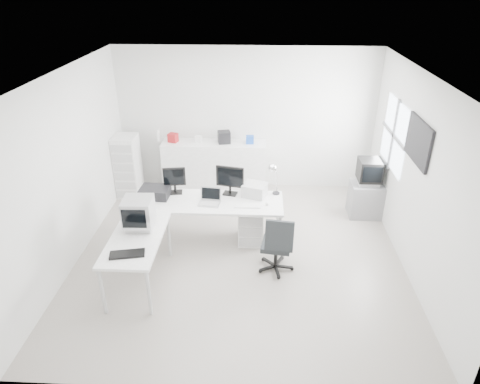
{
  "coord_description": "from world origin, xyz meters",
  "views": [
    {
      "loc": [
        0.29,
        -5.57,
        3.98
      ],
      "look_at": [
        0.0,
        0.2,
        1.0
      ],
      "focal_mm": 32.0,
      "sensor_mm": 36.0,
      "label": 1
    }
  ],
  "objects_px": {
    "side_desk": "(139,260)",
    "laptop": "(209,197)",
    "lcd_monitor_small": "(175,180)",
    "crt_monitor": "(139,214)",
    "lcd_monitor_large": "(230,181)",
    "inkjet_printer": "(155,192)",
    "office_chair": "(276,242)",
    "tv_cabinet": "(365,199)",
    "laser_printer": "(255,190)",
    "crt_tv": "(370,172)",
    "drawer_pedestal": "(251,225)",
    "filing_cabinet": "(128,166)",
    "sideboard": "(215,166)",
    "main_desk": "(208,221)"
  },
  "relations": [
    {
      "from": "lcd_monitor_small",
      "to": "crt_tv",
      "type": "relative_size",
      "value": 0.9
    },
    {
      "from": "side_desk",
      "to": "laptop",
      "type": "distance_m",
      "value": 1.43
    },
    {
      "from": "lcd_monitor_small",
      "to": "sideboard",
      "type": "xyz_separation_m",
      "value": [
        0.47,
        1.64,
        -0.47
      ]
    },
    {
      "from": "crt_monitor",
      "to": "sideboard",
      "type": "distance_m",
      "value": 2.88
    },
    {
      "from": "laptop",
      "to": "main_desk",
      "type": "bearing_deg",
      "value": 123.17
    },
    {
      "from": "inkjet_printer",
      "to": "lcd_monitor_large",
      "type": "relative_size",
      "value": 0.96
    },
    {
      "from": "tv_cabinet",
      "to": "sideboard",
      "type": "distance_m",
      "value": 2.97
    },
    {
      "from": "lcd_monitor_large",
      "to": "crt_monitor",
      "type": "height_order",
      "value": "lcd_monitor_large"
    },
    {
      "from": "filing_cabinet",
      "to": "drawer_pedestal",
      "type": "bearing_deg",
      "value": -32.31
    },
    {
      "from": "lcd_monitor_small",
      "to": "filing_cabinet",
      "type": "distance_m",
      "value": 1.84
    },
    {
      "from": "inkjet_printer",
      "to": "crt_tv",
      "type": "relative_size",
      "value": 0.92
    },
    {
      "from": "lcd_monitor_small",
      "to": "crt_tv",
      "type": "bearing_deg",
      "value": 3.82
    },
    {
      "from": "laptop",
      "to": "crt_monitor",
      "type": "relative_size",
      "value": 0.82
    },
    {
      "from": "lcd_monitor_large",
      "to": "crt_tv",
      "type": "height_order",
      "value": "lcd_monitor_large"
    },
    {
      "from": "laser_printer",
      "to": "crt_monitor",
      "type": "height_order",
      "value": "crt_monitor"
    },
    {
      "from": "side_desk",
      "to": "laptop",
      "type": "xyz_separation_m",
      "value": [
        0.9,
        1.0,
        0.49
      ]
    },
    {
      "from": "crt_tv",
      "to": "drawer_pedestal",
      "type": "bearing_deg",
      "value": -155.27
    },
    {
      "from": "inkjet_printer",
      "to": "side_desk",
      "type": "bearing_deg",
      "value": -86.5
    },
    {
      "from": "lcd_monitor_large",
      "to": "laptop",
      "type": "distance_m",
      "value": 0.48
    },
    {
      "from": "side_desk",
      "to": "laser_printer",
      "type": "bearing_deg",
      "value": 39.52
    },
    {
      "from": "laptop",
      "to": "office_chair",
      "type": "distance_m",
      "value": 1.26
    },
    {
      "from": "lcd_monitor_small",
      "to": "crt_monitor",
      "type": "relative_size",
      "value": 1.02
    },
    {
      "from": "drawer_pedestal",
      "to": "main_desk",
      "type": "bearing_deg",
      "value": -175.91
    },
    {
      "from": "lcd_monitor_small",
      "to": "filing_cabinet",
      "type": "xyz_separation_m",
      "value": [
        -1.2,
        1.35,
        -0.37
      ]
    },
    {
      "from": "sideboard",
      "to": "drawer_pedestal",
      "type": "bearing_deg",
      "value": -67.05
    },
    {
      "from": "main_desk",
      "to": "lcd_monitor_large",
      "type": "relative_size",
      "value": 5.06
    },
    {
      "from": "side_desk",
      "to": "lcd_monitor_large",
      "type": "relative_size",
      "value": 2.95
    },
    {
      "from": "side_desk",
      "to": "inkjet_printer",
      "type": "bearing_deg",
      "value": 90.0
    },
    {
      "from": "inkjet_printer",
      "to": "sideboard",
      "type": "relative_size",
      "value": 0.22
    },
    {
      "from": "tv_cabinet",
      "to": "main_desk",
      "type": "bearing_deg",
      "value": -160.12
    },
    {
      "from": "lcd_monitor_small",
      "to": "laptop",
      "type": "height_order",
      "value": "lcd_monitor_small"
    },
    {
      "from": "office_chair",
      "to": "crt_monitor",
      "type": "bearing_deg",
      "value": -167.66
    },
    {
      "from": "lcd_monitor_large",
      "to": "crt_monitor",
      "type": "distance_m",
      "value": 1.63
    },
    {
      "from": "crt_monitor",
      "to": "side_desk",
      "type": "bearing_deg",
      "value": -91.96
    },
    {
      "from": "drawer_pedestal",
      "to": "laptop",
      "type": "distance_m",
      "value": 0.88
    },
    {
      "from": "tv_cabinet",
      "to": "inkjet_printer",
      "type": "bearing_deg",
      "value": -166.05
    },
    {
      "from": "drawer_pedestal",
      "to": "lcd_monitor_small",
      "type": "xyz_separation_m",
      "value": [
        -1.25,
        0.2,
        0.68
      ]
    },
    {
      "from": "laser_printer",
      "to": "office_chair",
      "type": "xyz_separation_m",
      "value": [
        0.34,
        -0.92,
        -0.38
      ]
    },
    {
      "from": "lcd_monitor_small",
      "to": "laptop",
      "type": "relative_size",
      "value": 1.23
    },
    {
      "from": "lcd_monitor_large",
      "to": "sideboard",
      "type": "xyz_separation_m",
      "value": [
        -0.43,
        1.64,
        -0.48
      ]
    },
    {
      "from": "laptop",
      "to": "filing_cabinet",
      "type": "distance_m",
      "value": 2.49
    },
    {
      "from": "laptop",
      "to": "inkjet_printer",
      "type": "bearing_deg",
      "value": 174.08
    },
    {
      "from": "drawer_pedestal",
      "to": "filing_cabinet",
      "type": "relative_size",
      "value": 0.49
    },
    {
      "from": "tv_cabinet",
      "to": "laser_printer",
      "type": "bearing_deg",
      "value": -158.84
    },
    {
      "from": "lcd_monitor_small",
      "to": "lcd_monitor_large",
      "type": "distance_m",
      "value": 0.9
    },
    {
      "from": "laser_printer",
      "to": "main_desk",
      "type": "bearing_deg",
      "value": -146.15
    },
    {
      "from": "drawer_pedestal",
      "to": "laser_printer",
      "type": "distance_m",
      "value": 0.58
    },
    {
      "from": "crt_monitor",
      "to": "crt_tv",
      "type": "xyz_separation_m",
      "value": [
        3.6,
        1.84,
        -0.12
      ]
    },
    {
      "from": "laser_printer",
      "to": "sideboard",
      "type": "bearing_deg",
      "value": 133.91
    },
    {
      "from": "main_desk",
      "to": "laptop",
      "type": "distance_m",
      "value": 0.51
    }
  ]
}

